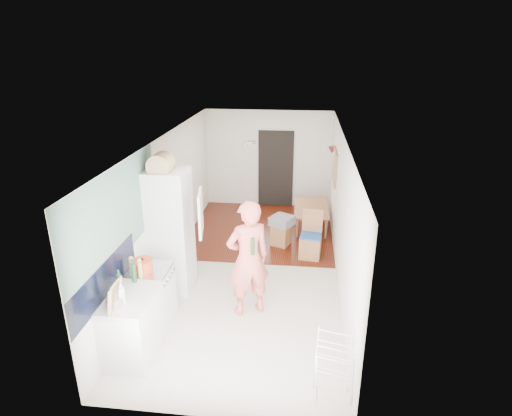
% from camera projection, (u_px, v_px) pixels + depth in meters
% --- Properties ---
extents(room_shell, '(3.20, 7.00, 2.50)m').
position_uv_depth(room_shell, '(251.00, 208.00, 7.71)').
color(room_shell, silver).
rests_on(room_shell, ground).
extents(floor, '(3.20, 7.00, 0.01)m').
position_uv_depth(floor, '(251.00, 269.00, 8.16)').
color(floor, beige).
rests_on(floor, ground).
extents(wood_floor_overlay, '(3.20, 3.30, 0.01)m').
position_uv_depth(wood_floor_overlay, '(261.00, 230.00, 9.87)').
color(wood_floor_overlay, '#54200C').
rests_on(wood_floor_overlay, room_shell).
extents(sage_wall_panel, '(0.02, 3.00, 1.30)m').
position_uv_depth(sage_wall_panel, '(117.00, 214.00, 5.81)').
color(sage_wall_panel, slate).
rests_on(sage_wall_panel, room_shell).
extents(tile_splashback, '(0.02, 1.90, 0.50)m').
position_uv_depth(tile_splashback, '(106.00, 280.00, 5.55)').
color(tile_splashback, black).
rests_on(tile_splashback, room_shell).
extents(doorway_recess, '(0.90, 0.04, 2.00)m').
position_uv_depth(doorway_recess, '(276.00, 169.00, 11.00)').
color(doorway_recess, black).
rests_on(doorway_recess, room_shell).
extents(base_cabinet, '(0.60, 0.90, 0.86)m').
position_uv_depth(base_cabinet, '(133.00, 328.00, 5.78)').
color(base_cabinet, silver).
rests_on(base_cabinet, room_shell).
extents(worktop, '(0.62, 0.92, 0.06)m').
position_uv_depth(worktop, '(129.00, 299.00, 5.61)').
color(worktop, silver).
rests_on(worktop, room_shell).
extents(range_cooker, '(0.60, 0.60, 0.88)m').
position_uv_depth(range_cooker, '(151.00, 297.00, 6.47)').
color(range_cooker, silver).
rests_on(range_cooker, room_shell).
extents(cooker_top, '(0.60, 0.60, 0.04)m').
position_uv_depth(cooker_top, '(149.00, 270.00, 6.31)').
color(cooker_top, '#BBBBBD').
rests_on(cooker_top, room_shell).
extents(fridge_housing, '(0.66, 0.66, 2.15)m').
position_uv_depth(fridge_housing, '(171.00, 231.00, 7.19)').
color(fridge_housing, silver).
rests_on(fridge_housing, room_shell).
extents(fridge_door, '(0.14, 0.56, 0.70)m').
position_uv_depth(fridge_door, '(201.00, 213.00, 6.67)').
color(fridge_door, silver).
rests_on(fridge_door, room_shell).
extents(fridge_interior, '(0.02, 0.52, 0.66)m').
position_uv_depth(fridge_interior, '(187.00, 205.00, 6.98)').
color(fridge_interior, white).
rests_on(fridge_interior, room_shell).
extents(pinboard, '(0.03, 0.90, 0.70)m').
position_uv_depth(pinboard, '(335.00, 167.00, 9.19)').
color(pinboard, tan).
rests_on(pinboard, room_shell).
extents(pinboard_frame, '(0.00, 0.94, 0.74)m').
position_uv_depth(pinboard_frame, '(334.00, 166.00, 9.20)').
color(pinboard_frame, '#A6633A').
rests_on(pinboard_frame, room_shell).
extents(wall_sconce, '(0.18, 0.18, 0.16)m').
position_uv_depth(wall_sconce, '(332.00, 150.00, 9.73)').
color(wall_sconce, maroon).
rests_on(wall_sconce, room_shell).
extents(person, '(0.97, 0.85, 2.23)m').
position_uv_depth(person, '(248.00, 249.00, 6.48)').
color(person, '#E6685D').
rests_on(person, floor).
extents(dining_table, '(0.66, 1.18, 0.41)m').
position_uv_depth(dining_table, '(312.00, 219.00, 9.96)').
color(dining_table, '#A6633A').
rests_on(dining_table, floor).
extents(dining_chair, '(0.46, 0.46, 0.97)m').
position_uv_depth(dining_chair, '(311.00, 235.00, 8.44)').
color(dining_chair, '#A6633A').
rests_on(dining_chair, floor).
extents(stool, '(0.45, 0.45, 0.46)m').
position_uv_depth(stool, '(281.00, 235.00, 9.06)').
color(stool, '#A6633A').
rests_on(stool, floor).
extents(grey_drape, '(0.58, 0.58, 0.19)m').
position_uv_depth(grey_drape, '(282.00, 221.00, 8.95)').
color(grey_drape, slate).
rests_on(grey_drape, stool).
extents(drying_rack, '(0.51, 0.48, 0.84)m').
position_uv_depth(drying_rack, '(334.00, 369.00, 5.07)').
color(drying_rack, silver).
rests_on(drying_rack, floor).
extents(bread_bin, '(0.40, 0.38, 0.20)m').
position_uv_depth(bread_bin, '(161.00, 165.00, 6.69)').
color(bread_bin, tan).
rests_on(bread_bin, fridge_housing).
extents(red_casserole, '(0.32, 0.32, 0.17)m').
position_uv_depth(red_casserole, '(143.00, 265.00, 6.22)').
color(red_casserole, red).
rests_on(red_casserole, cooker_top).
extents(steel_pan, '(0.27, 0.27, 0.11)m').
position_uv_depth(steel_pan, '(114.00, 302.00, 5.40)').
color(steel_pan, '#BBBBBD').
rests_on(steel_pan, worktop).
extents(held_bottle, '(0.06, 0.06, 0.27)m').
position_uv_depth(held_bottle, '(253.00, 246.00, 6.31)').
color(held_bottle, '#1B4320').
rests_on(held_bottle, person).
extents(bottle_a, '(0.08, 0.08, 0.30)m').
position_uv_depth(bottle_a, '(120.00, 285.00, 5.58)').
color(bottle_a, '#1B4320').
rests_on(bottle_a, worktop).
extents(bottle_b, '(0.07, 0.07, 0.29)m').
position_uv_depth(bottle_b, '(134.00, 273.00, 5.91)').
color(bottle_b, '#1B4320').
rests_on(bottle_b, worktop).
extents(bottle_c, '(0.12, 0.12, 0.23)m').
position_uv_depth(bottle_c, '(121.00, 295.00, 5.43)').
color(bottle_c, silver).
rests_on(bottle_c, worktop).
extents(pepper_mill_front, '(0.08, 0.08, 0.24)m').
position_uv_depth(pepper_mill_front, '(132.00, 268.00, 6.07)').
color(pepper_mill_front, tan).
rests_on(pepper_mill_front, worktop).
extents(pepper_mill_back, '(0.08, 0.08, 0.24)m').
position_uv_depth(pepper_mill_back, '(140.00, 270.00, 6.02)').
color(pepper_mill_back, tan).
rests_on(pepper_mill_back, worktop).
extents(chopping_boards, '(0.10, 0.28, 0.37)m').
position_uv_depth(chopping_boards, '(115.00, 296.00, 5.28)').
color(chopping_boards, tan).
rests_on(chopping_boards, worktop).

